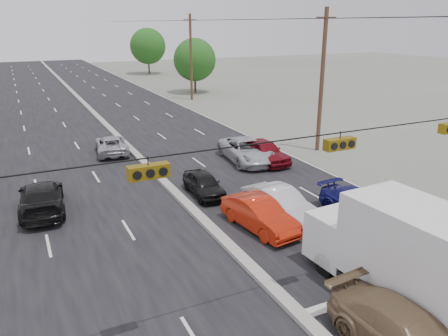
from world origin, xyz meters
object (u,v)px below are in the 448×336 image
at_px(box_truck, 404,253).
at_px(queue_car_d, 360,205).
at_px(utility_pole_right_b, 322,80).
at_px(red_sedan, 260,215).
at_px(oncoming_near, 42,198).
at_px(tree_right_mid, 195,60).
at_px(tree_right_far, 148,46).
at_px(oncoming_far, 111,145).
at_px(queue_car_c, 247,151).
at_px(queue_car_e, 264,151).
at_px(queue_car_a, 204,184).
at_px(queue_car_b, 280,204).
at_px(utility_pole_right_c, 191,57).

distance_m(box_truck, queue_car_d, 6.82).
distance_m(utility_pole_right_b, red_sedan, 14.79).
bearing_deg(oncoming_near, tree_right_mid, -119.27).
distance_m(tree_right_far, oncoming_near, 62.50).
relative_size(tree_right_far, oncoming_near, 1.59).
bearing_deg(oncoming_near, red_sedan, 147.75).
relative_size(tree_right_mid, oncoming_far, 1.56).
xyz_separation_m(queue_car_d, oncoming_far, (-8.40, 16.26, -0.01)).
distance_m(queue_car_c, oncoming_near, 13.43).
relative_size(utility_pole_right_b, queue_car_e, 2.20).
distance_m(queue_car_a, queue_car_e, 6.99).
distance_m(utility_pole_right_b, queue_car_a, 12.81).
bearing_deg(tree_right_far, box_truck, -99.94).
height_order(utility_pole_right_b, queue_car_e, utility_pole_right_b).
xyz_separation_m(utility_pole_right_b, queue_car_d, (-5.50, -10.52, -4.46)).
bearing_deg(queue_car_c, oncoming_far, 148.15).
distance_m(utility_pole_right_b, queue_car_b, 13.42).
bearing_deg(queue_car_c, oncoming_near, -162.25).
bearing_deg(queue_car_b, queue_car_d, -31.62).
height_order(red_sedan, oncoming_far, red_sedan).
distance_m(red_sedan, oncoming_far, 15.61).
bearing_deg(red_sedan, tree_right_far, 70.24).
bearing_deg(utility_pole_right_b, utility_pole_right_c, 90.00).
distance_m(red_sedan, queue_car_b, 1.56).
distance_m(utility_pole_right_c, queue_car_b, 35.38).
height_order(tree_right_mid, box_truck, tree_right_mid).
bearing_deg(queue_car_a, tree_right_mid, 70.73).
xyz_separation_m(queue_car_a, queue_car_e, (5.96, 3.64, 0.14)).
height_order(tree_right_far, queue_car_a, tree_right_far).
distance_m(tree_right_mid, oncoming_far, 29.52).
bearing_deg(queue_car_c, utility_pole_right_b, 7.57).
bearing_deg(tree_right_far, tree_right_mid, -92.29).
relative_size(utility_pole_right_c, queue_car_b, 2.23).
height_order(queue_car_a, oncoming_far, oncoming_far).
bearing_deg(queue_car_a, queue_car_d, -44.50).
bearing_deg(queue_car_d, oncoming_near, 146.74).
distance_m(tree_right_mid, queue_car_d, 41.47).
relative_size(utility_pole_right_c, queue_car_a, 2.70).
distance_m(queue_car_d, queue_car_e, 9.59).
distance_m(queue_car_a, queue_car_b, 4.84).
height_order(queue_car_a, oncoming_near, oncoming_near).
bearing_deg(box_truck, tree_right_far, 76.59).
height_order(queue_car_e, oncoming_far, queue_car_e).
bearing_deg(queue_car_d, tree_right_mid, 74.06).
distance_m(queue_car_c, queue_car_d, 10.31).
xyz_separation_m(tree_right_mid, queue_car_b, (-11.50, -38.94, -3.60)).
height_order(tree_right_mid, oncoming_near, tree_right_mid).
xyz_separation_m(utility_pole_right_b, queue_car_c, (-6.08, -0.22, -4.34)).
xyz_separation_m(tree_right_mid, oncoming_near, (-21.70, -33.08, -3.59)).
bearing_deg(utility_pole_right_b, queue_car_b, -135.19).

